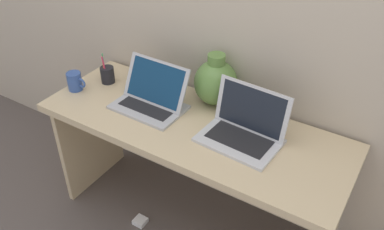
{
  "coord_description": "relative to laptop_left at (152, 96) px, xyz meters",
  "views": [
    {
      "loc": [
        0.85,
        -1.35,
        1.89
      ],
      "look_at": [
        0.0,
        0.0,
        0.77
      ],
      "focal_mm": 38.25,
      "sensor_mm": 36.0,
      "label": 1
    }
  ],
  "objects": [
    {
      "name": "pen_cup",
      "position": [
        -0.35,
        0.06,
        -0.01
      ],
      "size": [
        0.08,
        0.08,
        0.18
      ],
      "color": "black",
      "rests_on": "desk"
    },
    {
      "name": "back_wall",
      "position": [
        0.26,
        0.3,
        0.42
      ],
      "size": [
        4.4,
        0.04,
        2.4
      ],
      "primitive_type": "cube",
      "color": "#BCAD99",
      "rests_on": "ground"
    },
    {
      "name": "green_vase",
      "position": [
        0.26,
        0.2,
        0.06
      ],
      "size": [
        0.22,
        0.22,
        0.27
      ],
      "color": "#5B843D",
      "rests_on": "desk"
    },
    {
      "name": "coffee_mug",
      "position": [
        -0.45,
        -0.09,
        -0.01
      ],
      "size": [
        0.12,
        0.08,
        0.1
      ],
      "color": "#335199",
      "rests_on": "desk"
    },
    {
      "name": "laptop_right",
      "position": [
        0.52,
        0.01,
        0.0
      ],
      "size": [
        0.37,
        0.27,
        0.24
      ],
      "color": "silver",
      "rests_on": "desk"
    },
    {
      "name": "ground_plane",
      "position": [
        0.26,
        -0.03,
        -0.78
      ],
      "size": [
        6.0,
        6.0,
        0.0
      ],
      "primitive_type": "plane",
      "color": "#564C47"
    },
    {
      "name": "laptop_left",
      "position": [
        0.0,
        0.0,
        0.0
      ],
      "size": [
        0.36,
        0.25,
        0.22
      ],
      "color": "#B2B2B7",
      "rests_on": "desk"
    },
    {
      "name": "desk",
      "position": [
        0.26,
        -0.03,
        -0.21
      ],
      "size": [
        1.55,
        0.57,
        0.72
      ],
      "color": "#D1B78C",
      "rests_on": "ground"
    },
    {
      "name": "power_brick",
      "position": [
        0.0,
        -0.19,
        -0.76
      ],
      "size": [
        0.07,
        0.07,
        0.03
      ],
      "primitive_type": "cube",
      "color": "white",
      "rests_on": "ground"
    }
  ]
}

